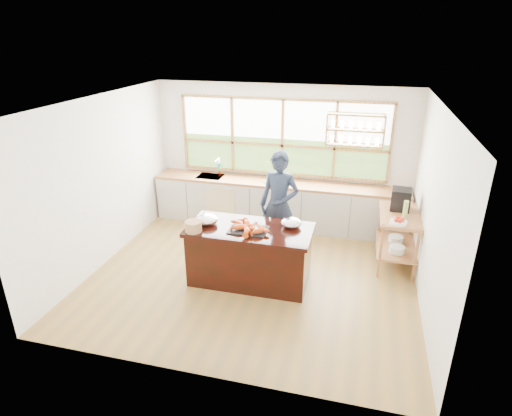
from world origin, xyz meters
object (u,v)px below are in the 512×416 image
(island, at_px, (250,255))
(wicker_basket, at_px, (193,226))
(espresso_machine, at_px, (401,199))
(cook, at_px, (279,205))

(island, height_order, wicker_basket, wicker_basket)
(espresso_machine, height_order, wicker_basket, espresso_machine)
(island, distance_m, espresso_machine, 2.62)
(island, height_order, cook, cook)
(island, height_order, espresso_machine, espresso_machine)
(island, xyz_separation_m, espresso_machine, (2.19, 1.31, 0.62))
(cook, relative_size, espresso_machine, 5.30)
(cook, bearing_deg, espresso_machine, 19.04)
(island, xyz_separation_m, cook, (0.25, 0.94, 0.46))
(island, distance_m, wicker_basket, 0.97)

